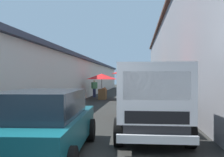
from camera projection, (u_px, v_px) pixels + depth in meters
ground at (121, 103)px, 17.08m from camera, size 90.00×90.00×0.00m
building_left_whitewash at (41, 78)px, 20.07m from camera, size 49.80×7.50×3.45m
building_right_concrete at (213, 54)px, 18.55m from camera, size 49.80×7.50×7.05m
fruit_stall_far_right at (102, 79)px, 19.60m from camera, size 2.53×2.53×2.13m
fruit_stall_far_left at (151, 81)px, 20.67m from camera, size 2.24×2.24×2.14m
fruit_stall_near_left at (141, 74)px, 10.78m from camera, size 2.65×2.65×2.41m
hatchback_car at (44, 123)px, 5.37m from camera, size 4.02×2.14×1.45m
delivery_truck at (152, 103)px, 6.77m from camera, size 4.95×2.05×2.08m
vendor_by_crates at (94, 87)px, 21.78m from camera, size 0.44×0.50×1.55m
parked_scooter at (149, 99)px, 14.86m from camera, size 1.69×0.34×1.14m
plastic_stool at (154, 97)px, 17.64m from camera, size 0.30×0.30×0.43m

